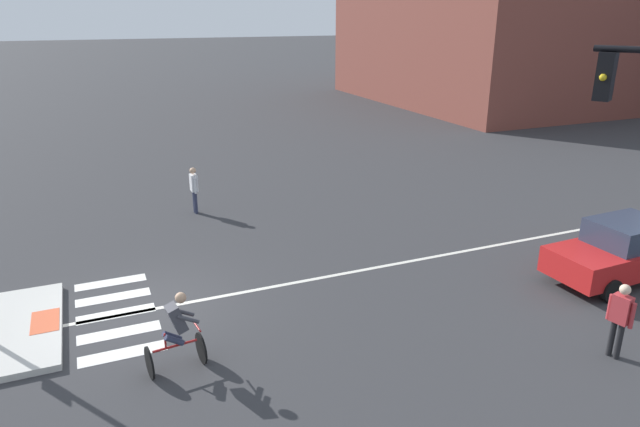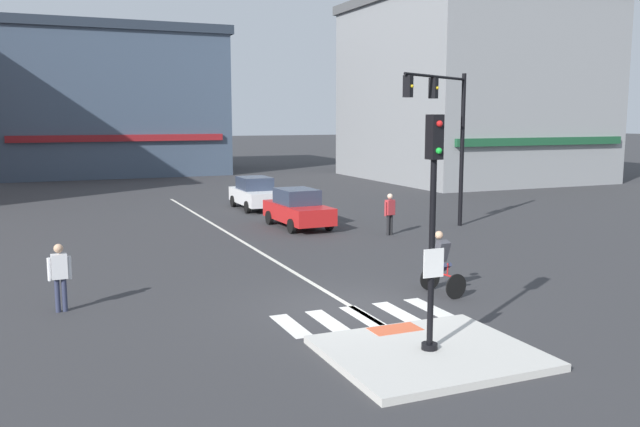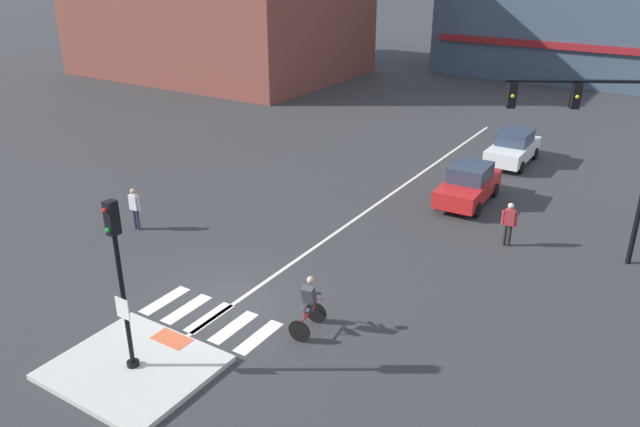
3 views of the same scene
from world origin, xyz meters
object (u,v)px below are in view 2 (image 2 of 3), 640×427
object	(u,v)px
car_red_eastbound_far	(298,208)
car_white_eastbound_distant	(255,193)
cyclist	(442,262)
pedestrian_at_curb_left	(60,272)
traffic_light_mast	(446,121)
pedestrian_waiting_far_side	(390,211)
signal_pole	(433,211)

from	to	relation	value
car_red_eastbound_far	car_white_eastbound_distant	size ratio (longest dim) A/B	1.01
car_white_eastbound_distant	cyclist	xyz separation A→B (m)	(-0.48, -17.84, 0.06)
pedestrian_at_curb_left	car_white_eastbound_distant	bearing A→B (deg)	57.81
traffic_light_mast	pedestrian_waiting_far_side	size ratio (longest dim) A/B	3.89
traffic_light_mast	car_white_eastbound_distant	world-z (taller)	traffic_light_mast
traffic_light_mast	car_white_eastbound_distant	bearing A→B (deg)	119.34
car_white_eastbound_distant	pedestrian_waiting_far_side	distance (m)	9.78
signal_pole	cyclist	size ratio (longest dim) A/B	2.72
signal_pole	cyclist	distance (m)	5.25
signal_pole	car_red_eastbound_far	xyz separation A→B (m)	(3.24, 15.57, -2.09)
signal_pole	car_white_eastbound_distant	world-z (taller)	signal_pole
car_white_eastbound_distant	pedestrian_waiting_far_side	bearing A→B (deg)	-74.52
car_white_eastbound_distant	pedestrian_at_curb_left	size ratio (longest dim) A/B	2.46
signal_pole	car_white_eastbound_distant	bearing A→B (deg)	81.36
car_red_eastbound_far	pedestrian_at_curb_left	xyz separation A→B (m)	(-9.79, -9.45, 0.17)
signal_pole	cyclist	world-z (taller)	signal_pole
car_white_eastbound_distant	pedestrian_at_curb_left	xyz separation A→B (m)	(-9.85, -15.65, 0.17)
traffic_light_mast	pedestrian_waiting_far_side	xyz separation A→B (m)	(-2.61, -0.13, -3.53)
car_red_eastbound_far	pedestrian_waiting_far_side	distance (m)	4.19
traffic_light_mast	cyclist	world-z (taller)	traffic_light_mast
cyclist	traffic_light_mast	bearing A→B (deg)	56.30
car_white_eastbound_distant	cyclist	distance (m)	17.84
car_red_eastbound_far	cyclist	world-z (taller)	cyclist
cyclist	pedestrian_waiting_far_side	bearing A→B (deg)	69.86
car_white_eastbound_distant	pedestrian_at_curb_left	distance (m)	18.49
signal_pole	pedestrian_at_curb_left	size ratio (longest dim) A/B	2.74
pedestrian_at_curb_left	signal_pole	bearing A→B (deg)	-43.07
car_red_eastbound_far	pedestrian_at_curb_left	size ratio (longest dim) A/B	2.49
cyclist	pedestrian_waiting_far_side	size ratio (longest dim) A/B	1.01
car_red_eastbound_far	pedestrian_at_curb_left	distance (m)	13.61
signal_pole	car_red_eastbound_far	size ratio (longest dim) A/B	1.10
car_red_eastbound_far	car_white_eastbound_distant	xyz separation A→B (m)	(0.06, 6.20, 0.00)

